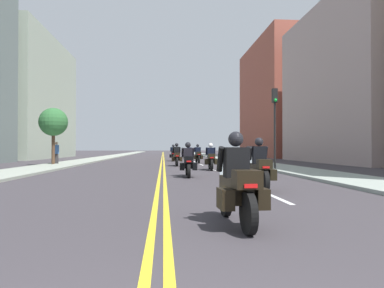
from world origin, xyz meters
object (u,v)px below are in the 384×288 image
object	(u,v)px
motorcycle_0	(237,186)
motorcycle_2	(188,163)
motorcycle_3	(211,159)
pedestrian_0	(56,153)
motorcycle_6	(173,154)
motorcycle_5	(198,155)
motorcycle_1	(260,169)
motorcycle_7	(190,154)
traffic_light_near	(275,114)
traffic_cone_1	(244,163)
motorcycle_4	(177,157)
street_tree_0	(53,122)

from	to	relation	value
motorcycle_0	motorcycle_2	size ratio (longest dim) A/B	0.93
motorcycle_3	pedestrian_0	bearing A→B (deg)	150.54
motorcycle_0	motorcycle_6	xyz separation A→B (m)	(-0.25, 29.03, 0.01)
motorcycle_5	pedestrian_0	bearing A→B (deg)	-168.96
motorcycle_1	motorcycle_7	xyz separation A→B (m)	(0.05, 29.42, -0.00)
motorcycle_6	motorcycle_1	bearing A→B (deg)	-84.85
motorcycle_6	traffic_light_near	size ratio (longest dim) A/B	0.45
motorcycle_7	traffic_cone_1	world-z (taller)	motorcycle_7
motorcycle_4	motorcycle_5	xyz separation A→B (m)	(1.99, 4.65, 0.00)
traffic_cone_1	street_tree_0	size ratio (longest dim) A/B	0.18
motorcycle_2	motorcycle_3	distance (m)	5.00
motorcycle_2	motorcycle_3	size ratio (longest dim) A/B	1.06
street_tree_0	traffic_cone_1	bearing A→B (deg)	-23.43
motorcycle_5	pedestrian_0	distance (m)	11.38
motorcycle_0	motorcycle_4	size ratio (longest dim) A/B	0.99
motorcycle_2	street_tree_0	xyz separation A→B (m)	(-9.20, 10.79, 2.56)
motorcycle_7	traffic_cone_1	size ratio (longest dim) A/B	2.96
pedestrian_0	motorcycle_5	bearing A→B (deg)	-8.12
motorcycle_3	motorcycle_7	size ratio (longest dim) A/B	0.94
motorcycle_4	traffic_cone_1	xyz separation A→B (m)	(3.90, -4.42, -0.29)
motorcycle_7	motorcycle_2	bearing A→B (deg)	-94.51
traffic_light_near	motorcycle_3	bearing A→B (deg)	166.04
motorcycle_3	motorcycle_6	world-z (taller)	motorcycle_6
motorcycle_4	traffic_cone_1	distance (m)	5.91
motorcycle_6	traffic_light_near	world-z (taller)	traffic_light_near
traffic_light_near	motorcycle_5	bearing A→B (deg)	108.08
motorcycle_4	motorcycle_7	world-z (taller)	motorcycle_4
traffic_cone_1	traffic_light_near	xyz separation A→B (m)	(1.49, -1.35, 2.86)
pedestrian_0	motorcycle_0	bearing A→B (deg)	-87.85
motorcycle_2	pedestrian_0	world-z (taller)	pedestrian_0
motorcycle_0	street_tree_0	world-z (taller)	street_tree_0
motorcycle_0	motorcycle_5	world-z (taller)	motorcycle_5
motorcycle_4	pedestrian_0	size ratio (longest dim) A/B	1.21
motorcycle_6	street_tree_0	size ratio (longest dim) A/B	0.50
motorcycle_0	traffic_cone_1	size ratio (longest dim) A/B	2.76
traffic_cone_1	traffic_light_near	distance (m)	3.50
motorcycle_2	pedestrian_0	distance (m)	14.87
motorcycle_0	traffic_cone_1	distance (m)	15.55
motorcycle_7	pedestrian_0	bearing A→B (deg)	-131.51
motorcycle_2	traffic_light_near	distance (m)	7.00
motorcycle_4	motorcycle_3	bearing A→B (deg)	-70.21
motorcycle_2	motorcycle_5	size ratio (longest dim) A/B	1.00
motorcycle_4	traffic_light_near	world-z (taller)	traffic_light_near
motorcycle_3	traffic_light_near	size ratio (longest dim) A/B	0.45
motorcycle_5	traffic_cone_1	world-z (taller)	motorcycle_5
motorcycle_1	pedestrian_0	size ratio (longest dim) A/B	1.25
motorcycle_1	motorcycle_6	xyz separation A→B (m)	(-1.97, 24.26, 0.01)
motorcycle_2	motorcycle_3	xyz separation A→B (m)	(1.68, 4.71, 0.02)
motorcycle_2	street_tree_0	world-z (taller)	street_tree_0
motorcycle_5	motorcycle_0	bearing A→B (deg)	-96.20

